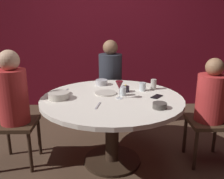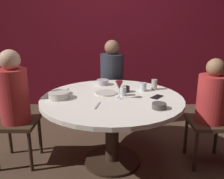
# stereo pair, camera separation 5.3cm
# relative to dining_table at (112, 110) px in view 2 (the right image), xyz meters

# --- Properties ---
(ground_plane) EXTENTS (8.00, 8.00, 0.00)m
(ground_plane) POSITION_rel_dining_table_xyz_m (0.00, 0.00, -0.59)
(ground_plane) COLOR #4C3828
(back_wall) EXTENTS (6.00, 0.10, 2.60)m
(back_wall) POSITION_rel_dining_table_xyz_m (0.00, 1.87, 0.71)
(back_wall) COLOR maroon
(back_wall) RESTS_ON ground
(dining_table) EXTENTS (1.42, 1.42, 0.73)m
(dining_table) POSITION_rel_dining_table_xyz_m (0.00, 0.00, 0.00)
(dining_table) COLOR silver
(dining_table) RESTS_ON ground
(seated_diner_left) EXTENTS (0.40, 0.40, 1.20)m
(seated_diner_left) POSITION_rel_dining_table_xyz_m (-0.98, 0.00, 0.15)
(seated_diner_left) COLOR #3F2D1E
(seated_diner_left) RESTS_ON ground
(seated_diner_back) EXTENTS (0.40, 0.40, 1.21)m
(seated_diner_back) POSITION_rel_dining_table_xyz_m (0.00, 0.97, 0.15)
(seated_diner_back) COLOR #3F2D1E
(seated_diner_back) RESTS_ON ground
(seated_diner_right) EXTENTS (0.40, 0.40, 1.12)m
(seated_diner_right) POSITION_rel_dining_table_xyz_m (1.00, 0.00, 0.10)
(seated_diner_right) COLOR #3F2D1E
(seated_diner_right) RESTS_ON ground
(candle_holder) EXTENTS (0.08, 0.08, 0.08)m
(candle_holder) POSITION_rel_dining_table_xyz_m (0.15, 0.18, 0.17)
(candle_holder) COLOR black
(candle_holder) RESTS_ON dining_table
(wine_glass) EXTENTS (0.08, 0.08, 0.18)m
(wine_glass) POSITION_rel_dining_table_xyz_m (0.07, -0.04, 0.27)
(wine_glass) COLOR silver
(wine_glass) RESTS_ON dining_table
(dinner_plate) EXTENTS (0.23, 0.23, 0.01)m
(dinner_plate) POSITION_rel_dining_table_xyz_m (-0.06, 0.12, 0.15)
(dinner_plate) COLOR beige
(dinner_plate) RESTS_ON dining_table
(cell_phone) EXTENTS (0.14, 0.15, 0.01)m
(cell_phone) POSITION_rel_dining_table_xyz_m (0.45, -0.00, 0.14)
(cell_phone) COLOR black
(cell_phone) RESTS_ON dining_table
(bowl_serving_large) EXTENTS (0.14, 0.14, 0.06)m
(bowl_serving_large) POSITION_rel_dining_table_xyz_m (-0.11, 0.47, 0.17)
(bowl_serving_large) COLOR #B7B7BC
(bowl_serving_large) RESTS_ON dining_table
(bowl_salad_center) EXTENTS (0.20, 0.20, 0.07)m
(bowl_salad_center) POSITION_rel_dining_table_xyz_m (-0.52, -0.04, 0.17)
(bowl_salad_center) COLOR beige
(bowl_salad_center) RESTS_ON dining_table
(bowl_small_white) EXTENTS (0.13, 0.13, 0.05)m
(bowl_small_white) POSITION_rel_dining_table_xyz_m (0.41, -0.32, 0.16)
(bowl_small_white) COLOR #4C4742
(bowl_small_white) RESTS_ON dining_table
(cup_near_candle) EXTENTS (0.06, 0.06, 0.09)m
(cup_near_candle) POSITION_rel_dining_table_xyz_m (0.11, 0.05, 0.18)
(cup_near_candle) COLOR silver
(cup_near_candle) RESTS_ON dining_table
(cup_by_left_diner) EXTENTS (0.07, 0.07, 0.09)m
(cup_by_left_diner) POSITION_rel_dining_table_xyz_m (0.34, 0.22, 0.18)
(cup_by_left_diner) COLOR silver
(cup_by_left_diner) RESTS_ON dining_table
(cup_by_right_diner) EXTENTS (0.06, 0.06, 0.11)m
(cup_by_right_diner) POSITION_rel_dining_table_xyz_m (0.46, 0.27, 0.19)
(cup_by_right_diner) COLOR #B2ADA3
(cup_by_right_diner) RESTS_ON dining_table
(fork_near_plate) EXTENTS (0.05, 0.18, 0.01)m
(fork_near_plate) POSITION_rel_dining_table_xyz_m (-0.13, -0.25, 0.14)
(fork_near_plate) COLOR #B7B7BC
(fork_near_plate) RESTS_ON dining_table
(knife_near_plate) EXTENTS (0.07, 0.18, 0.01)m
(knife_near_plate) POSITION_rel_dining_table_xyz_m (-0.51, 0.21, 0.14)
(knife_near_plate) COLOR #B7B7BC
(knife_near_plate) RESTS_ON dining_table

